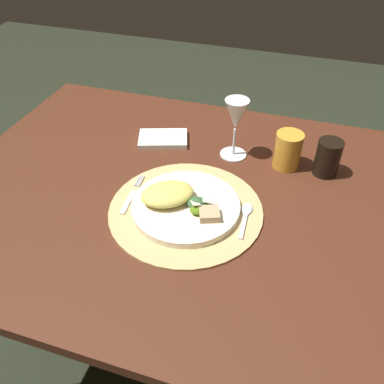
{
  "coord_description": "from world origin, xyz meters",
  "views": [
    {
      "loc": [
        0.31,
        -0.76,
        1.44
      ],
      "look_at": [
        0.07,
        -0.01,
        0.78
      ],
      "focal_mm": 38.19,
      "sensor_mm": 36.0,
      "label": 1
    }
  ],
  "objects_px": {
    "dark_tumbler": "(328,158)",
    "fork": "(132,196)",
    "wine_glass": "(236,118)",
    "dinner_plate": "(186,206)",
    "dining_table": "(169,225)",
    "napkin": "(163,139)",
    "amber_tumbler": "(288,150)",
    "spoon": "(246,214)"
  },
  "relations": [
    {
      "from": "napkin",
      "to": "dark_tumbler",
      "type": "xyz_separation_m",
      "value": [
        0.47,
        -0.01,
        0.04
      ]
    },
    {
      "from": "dinner_plate",
      "to": "fork",
      "type": "bearing_deg",
      "value": 178.7
    },
    {
      "from": "napkin",
      "to": "dark_tumbler",
      "type": "height_order",
      "value": "dark_tumbler"
    },
    {
      "from": "dining_table",
      "to": "dark_tumbler",
      "type": "relative_size",
      "value": 11.65
    },
    {
      "from": "dining_table",
      "to": "amber_tumbler",
      "type": "height_order",
      "value": "amber_tumbler"
    },
    {
      "from": "dark_tumbler",
      "to": "dining_table",
      "type": "bearing_deg",
      "value": -152.9
    },
    {
      "from": "spoon",
      "to": "amber_tumbler",
      "type": "height_order",
      "value": "amber_tumbler"
    },
    {
      "from": "dining_table",
      "to": "fork",
      "type": "distance_m",
      "value": 0.17
    },
    {
      "from": "dinner_plate",
      "to": "spoon",
      "type": "relative_size",
      "value": 2.11
    },
    {
      "from": "wine_glass",
      "to": "spoon",
      "type": "bearing_deg",
      "value": -70.06
    },
    {
      "from": "dark_tumbler",
      "to": "amber_tumbler",
      "type": "bearing_deg",
      "value": 179.08
    },
    {
      "from": "dinner_plate",
      "to": "fork",
      "type": "distance_m",
      "value": 0.15
    },
    {
      "from": "wine_glass",
      "to": "amber_tumbler",
      "type": "bearing_deg",
      "value": -2.18
    },
    {
      "from": "dinner_plate",
      "to": "wine_glass",
      "type": "distance_m",
      "value": 0.29
    },
    {
      "from": "spoon",
      "to": "napkin",
      "type": "relative_size",
      "value": 0.86
    },
    {
      "from": "dark_tumbler",
      "to": "fork",
      "type": "bearing_deg",
      "value": -150.6
    },
    {
      "from": "dark_tumbler",
      "to": "dinner_plate",
      "type": "bearing_deg",
      "value": -140.06
    },
    {
      "from": "amber_tumbler",
      "to": "dark_tumbler",
      "type": "bearing_deg",
      "value": -0.92
    },
    {
      "from": "dining_table",
      "to": "wine_glass",
      "type": "distance_m",
      "value": 0.35
    },
    {
      "from": "spoon",
      "to": "dark_tumbler",
      "type": "relative_size",
      "value": 1.25
    },
    {
      "from": "napkin",
      "to": "amber_tumbler",
      "type": "height_order",
      "value": "amber_tumbler"
    },
    {
      "from": "fork",
      "to": "wine_glass",
      "type": "relative_size",
      "value": 0.9
    },
    {
      "from": "spoon",
      "to": "wine_glass",
      "type": "relative_size",
      "value": 0.72
    },
    {
      "from": "dinner_plate",
      "to": "napkin",
      "type": "xyz_separation_m",
      "value": [
        -0.16,
        0.27,
        -0.01
      ]
    },
    {
      "from": "dining_table",
      "to": "dark_tumbler",
      "type": "distance_m",
      "value": 0.47
    },
    {
      "from": "spoon",
      "to": "dark_tumbler",
      "type": "xyz_separation_m",
      "value": [
        0.17,
        0.24,
        0.04
      ]
    },
    {
      "from": "dining_table",
      "to": "amber_tumbler",
      "type": "distance_m",
      "value": 0.39
    },
    {
      "from": "fork",
      "to": "dark_tumbler",
      "type": "height_order",
      "value": "dark_tumbler"
    },
    {
      "from": "napkin",
      "to": "wine_glass",
      "type": "distance_m",
      "value": 0.25
    },
    {
      "from": "fork",
      "to": "napkin",
      "type": "bearing_deg",
      "value": 93.8
    },
    {
      "from": "dinner_plate",
      "to": "spoon",
      "type": "xyz_separation_m",
      "value": [
        0.14,
        0.02,
        -0.01
      ]
    },
    {
      "from": "dining_table",
      "to": "dark_tumbler",
      "type": "bearing_deg",
      "value": 27.1
    },
    {
      "from": "spoon",
      "to": "dinner_plate",
      "type": "bearing_deg",
      "value": -170.34
    },
    {
      "from": "amber_tumbler",
      "to": "napkin",
      "type": "bearing_deg",
      "value": 178.2
    },
    {
      "from": "fork",
      "to": "dinner_plate",
      "type": "bearing_deg",
      "value": -1.3
    },
    {
      "from": "fork",
      "to": "wine_glass",
      "type": "height_order",
      "value": "wine_glass"
    },
    {
      "from": "dining_table",
      "to": "amber_tumbler",
      "type": "xyz_separation_m",
      "value": [
        0.28,
        0.2,
        0.18
      ]
    },
    {
      "from": "wine_glass",
      "to": "dark_tumbler",
      "type": "distance_m",
      "value": 0.27
    },
    {
      "from": "fork",
      "to": "spoon",
      "type": "distance_m",
      "value": 0.29
    },
    {
      "from": "dining_table",
      "to": "wine_glass",
      "type": "xyz_separation_m",
      "value": [
        0.13,
        0.2,
        0.25
      ]
    },
    {
      "from": "dining_table",
      "to": "napkin",
      "type": "relative_size",
      "value": 8.05
    },
    {
      "from": "dining_table",
      "to": "dinner_plate",
      "type": "height_order",
      "value": "dinner_plate"
    }
  ]
}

